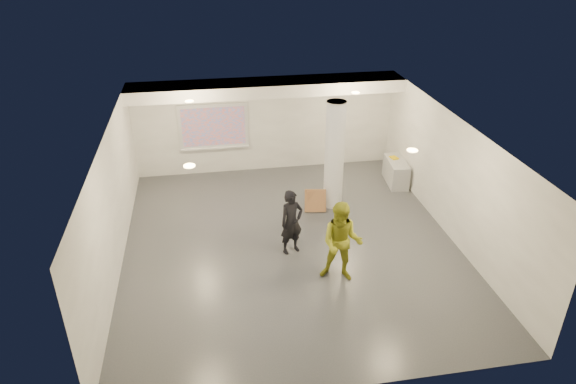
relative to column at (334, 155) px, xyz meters
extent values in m
cube|color=#3B3E43|center=(-1.50, -1.80, -1.50)|extent=(8.00, 9.00, 0.01)
cube|color=white|center=(-1.50, -1.80, 1.50)|extent=(8.00, 9.00, 0.01)
cube|color=beige|center=(-1.50, 2.70, 0.00)|extent=(8.00, 0.01, 3.00)
cube|color=beige|center=(-1.50, -6.30, 0.00)|extent=(8.00, 0.01, 3.00)
cube|color=beige|center=(-5.50, -1.80, 0.00)|extent=(0.01, 9.00, 3.00)
cube|color=beige|center=(2.50, -1.80, 0.00)|extent=(0.01, 9.00, 3.00)
cube|color=white|center=(-1.50, 2.15, 1.32)|extent=(8.00, 1.10, 0.36)
cylinder|color=#FFD687|center=(-3.70, 0.70, 1.48)|extent=(0.22, 0.22, 0.02)
cylinder|color=#FFD687|center=(0.70, 0.70, 1.48)|extent=(0.22, 0.22, 0.02)
cylinder|color=#FFD687|center=(-3.70, -3.30, 1.48)|extent=(0.22, 0.22, 0.02)
cylinder|color=#FFD687|center=(0.70, -3.30, 1.48)|extent=(0.22, 0.22, 0.02)
cylinder|color=silver|center=(0.00, 0.00, 0.00)|extent=(0.52, 0.52, 3.00)
cube|color=silver|center=(-3.10, 2.66, 0.05)|extent=(2.10, 0.06, 1.40)
cube|color=blue|center=(-3.10, 2.62, 0.05)|extent=(1.90, 0.01, 1.20)
cube|color=silver|center=(-3.10, 2.60, -0.65)|extent=(2.10, 0.08, 0.04)
cube|color=#989A9D|center=(2.22, 1.02, -1.14)|extent=(0.64, 1.29, 0.73)
cube|color=#EDC300|center=(2.20, 1.22, -0.76)|extent=(0.25, 0.30, 0.03)
cube|color=#8C5F39|center=(-0.51, -0.24, -1.22)|extent=(0.53, 0.19, 0.57)
cube|color=#8C5F39|center=(-0.55, -0.25, -1.19)|extent=(0.61, 0.35, 0.62)
imported|color=black|center=(-1.53, -2.08, -0.70)|extent=(0.68, 0.57, 1.61)
imported|color=#969B1E|center=(-0.65, -3.30, -0.57)|extent=(1.10, 0.99, 1.87)
camera|label=1|loc=(-3.35, -12.21, 5.50)|focal=32.00mm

